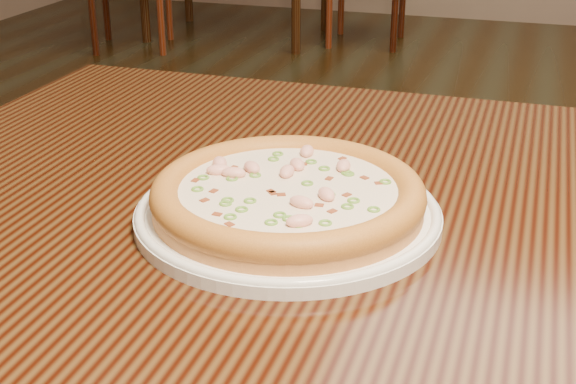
% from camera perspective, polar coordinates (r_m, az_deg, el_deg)
% --- Properties ---
extents(hero_table, '(1.20, 0.80, 0.75)m').
position_cam_1_polar(hero_table, '(0.83, 9.01, -7.79)').
color(hero_table, black).
rests_on(hero_table, ground).
extents(plate, '(0.29, 0.29, 0.02)m').
position_cam_1_polar(plate, '(0.76, -0.00, -1.46)').
color(plate, white).
rests_on(plate, hero_table).
extents(pizza, '(0.26, 0.26, 0.03)m').
position_cam_1_polar(pizza, '(0.76, -0.01, -0.19)').
color(pizza, '#C58B3F').
rests_on(pizza, plate).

